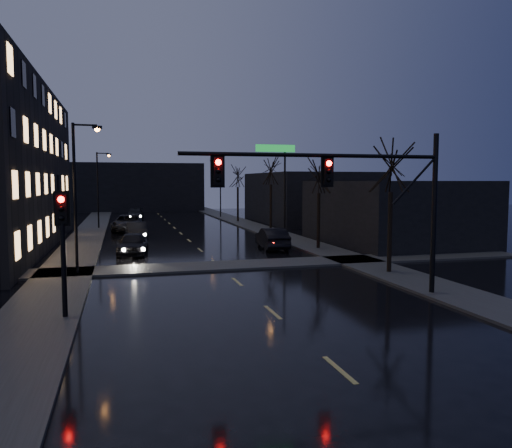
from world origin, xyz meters
TOP-DOWN VIEW (x-y plane):
  - ground at (0.00, 0.00)m, footprint 160.00×160.00m
  - sidewalk_left at (-8.50, 35.00)m, footprint 3.00×140.00m
  - sidewalk_right at (8.50, 35.00)m, footprint 3.00×140.00m
  - sidewalk_cross at (0.00, 18.50)m, footprint 40.00×3.00m
  - commercial_right_near at (15.50, 26.00)m, footprint 10.00×14.00m
  - commercial_right_far at (17.00, 48.00)m, footprint 12.00×18.00m
  - far_block at (-3.00, 78.00)m, footprint 22.00×10.00m
  - signal_mast at (3.85, 9.00)m, footprint 11.11×0.41m
  - signal_pole_left at (-7.50, 8.99)m, footprint 0.35×0.41m
  - tree_near at (8.40, 14.00)m, footprint 3.52×3.52m
  - tree_mid_a at (8.40, 24.00)m, footprint 3.30×3.30m
  - tree_mid_b at (8.40, 36.00)m, footprint 3.74×3.74m
  - tree_far at (8.40, 50.00)m, footprint 3.43×3.43m
  - streetlight_l_near at (-7.58, 18.00)m, footprint 1.53×0.28m
  - streetlight_l_far at (-7.58, 45.00)m, footprint 1.53×0.28m
  - streetlight_r_mid at (7.58, 30.00)m, footprint 1.53×0.28m
  - streetlight_r_far at (7.58, 58.00)m, footprint 1.53×0.28m
  - oncoming_car_a at (-4.77, 24.78)m, footprint 2.38×4.72m
  - oncoming_car_b at (-4.26, 33.73)m, footprint 1.86×4.61m
  - oncoming_car_c at (-4.94, 41.51)m, footprint 3.28×6.14m
  - oncoming_car_d at (-3.79, 56.08)m, footprint 2.51×5.25m
  - lead_car at (5.20, 25.07)m, footprint 2.01×4.89m

SIDE VIEW (x-z plane):
  - ground at x=0.00m, z-range 0.00..0.00m
  - sidewalk_left at x=-8.50m, z-range 0.00..0.12m
  - sidewalk_right at x=8.50m, z-range 0.00..0.12m
  - sidewalk_cross at x=0.00m, z-range 0.00..0.12m
  - oncoming_car_d at x=-3.79m, z-range 0.00..1.48m
  - oncoming_car_b at x=-4.26m, z-range 0.00..1.49m
  - oncoming_car_a at x=-4.77m, z-range 0.00..1.54m
  - lead_car at x=5.20m, z-range 0.00..1.58m
  - oncoming_car_c at x=-4.94m, z-range 0.00..1.64m
  - commercial_right_near at x=15.50m, z-range 0.00..5.00m
  - commercial_right_far at x=17.00m, z-range 0.00..6.00m
  - signal_pole_left at x=-7.50m, z-range 0.75..5.27m
  - far_block at x=-3.00m, z-range 0.00..8.00m
  - streetlight_l_near at x=-7.58m, z-range 0.77..8.77m
  - streetlight_l_far at x=-7.58m, z-range 0.77..8.77m
  - streetlight_r_mid at x=7.58m, z-range 0.77..8.77m
  - streetlight_r_far at x=7.58m, z-range 0.77..8.77m
  - signal_mast at x=3.85m, z-range 1.37..8.37m
  - tree_mid_a at x=8.40m, z-range 2.04..9.61m
  - tree_far at x=8.40m, z-range 2.12..10.00m
  - tree_near at x=8.40m, z-range 2.18..10.26m
  - tree_mid_b at x=8.40m, z-range 2.32..10.90m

